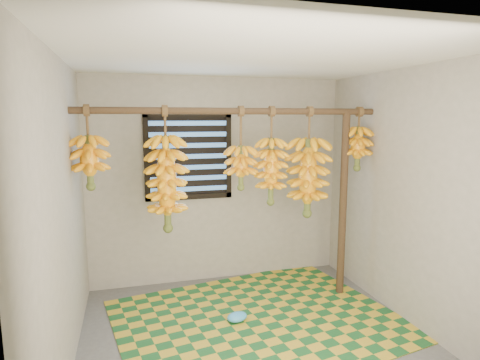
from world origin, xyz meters
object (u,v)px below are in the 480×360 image
object	(u,v)px
banana_bunch_d	(271,171)
banana_bunch_e	(308,177)
plastic_bag	(237,317)
woven_mat	(258,320)
support_post	(343,205)
banana_bunch_c	(241,167)
banana_bunch_a	(90,162)
banana_bunch_f	(358,148)
banana_bunch_b	(167,184)

from	to	relation	value
banana_bunch_d	banana_bunch_e	size ratio (longest dim) A/B	0.87
plastic_bag	banana_bunch_e	bearing A→B (deg)	20.40
woven_mat	banana_bunch_d	xyz separation A→B (m)	(0.24, 0.34, 1.40)
woven_mat	plastic_bag	bearing A→B (deg)	174.10
support_post	banana_bunch_c	bearing A→B (deg)	180.00
woven_mat	banana_bunch_e	world-z (taller)	banana_bunch_e
banana_bunch_d	banana_bunch_c	bearing A→B (deg)	180.00
banana_bunch_a	banana_bunch_d	distance (m)	1.72
banana_bunch_e	banana_bunch_f	bearing A→B (deg)	-0.00
woven_mat	plastic_bag	size ratio (longest dim) A/B	12.54
plastic_bag	banana_bunch_c	xyz separation A→B (m)	(0.13, 0.32, 1.40)
plastic_bag	banana_bunch_f	distance (m)	2.14
banana_bunch_e	banana_bunch_f	xyz separation A→B (m)	(0.57, -0.00, 0.29)
banana_bunch_a	banana_bunch_d	bearing A→B (deg)	0.00
woven_mat	banana_bunch_e	size ratio (longest dim) A/B	2.30
banana_bunch_d	banana_bunch_e	world-z (taller)	same
banana_bunch_e	banana_bunch_c	bearing A→B (deg)	-180.00
woven_mat	banana_bunch_c	size ratio (longest dim) A/B	3.18
woven_mat	banana_bunch_a	size ratio (longest dim) A/B	3.50
banana_bunch_e	woven_mat	bearing A→B (deg)	-152.34
support_post	woven_mat	size ratio (longest dim) A/B	0.77
banana_bunch_b	banana_bunch_f	world-z (taller)	same
support_post	banana_bunch_e	size ratio (longest dim) A/B	1.77
woven_mat	plastic_bag	xyz separation A→B (m)	(-0.21, 0.02, 0.05)
support_post	banana_bunch_e	distance (m)	0.53
plastic_bag	banana_bunch_e	size ratio (longest dim) A/B	0.18
banana_bunch_d	banana_bunch_f	xyz separation A→B (m)	(0.98, 0.00, 0.21)
banana_bunch_b	banana_bunch_e	world-z (taller)	same
plastic_bag	banana_bunch_f	xyz separation A→B (m)	(1.43, 0.32, 1.56)
banana_bunch_a	banana_bunch_c	size ratio (longest dim) A/B	0.91
banana_bunch_b	banana_bunch_f	bearing A→B (deg)	0.00
banana_bunch_f	banana_bunch_b	bearing A→B (deg)	180.00
plastic_bag	banana_bunch_e	world-z (taller)	banana_bunch_e
plastic_bag	banana_bunch_e	distance (m)	1.56
banana_bunch_a	banana_bunch_c	xyz separation A→B (m)	(1.40, 0.00, -0.09)
woven_mat	banana_bunch_d	distance (m)	1.46
support_post	banana_bunch_e	bearing A→B (deg)	180.00
plastic_bag	banana_bunch_a	size ratio (longest dim) A/B	0.28
banana_bunch_a	banana_bunch_e	size ratio (longest dim) A/B	0.66
plastic_bag	banana_bunch_d	bearing A→B (deg)	35.62
banana_bunch_a	banana_bunch_e	xyz separation A→B (m)	(2.13, 0.00, -0.23)
banana_bunch_b	plastic_bag	bearing A→B (deg)	-27.83
plastic_bag	banana_bunch_a	bearing A→B (deg)	166.03
plastic_bag	banana_bunch_d	size ratio (longest dim) A/B	0.21
banana_bunch_e	banana_bunch_f	distance (m)	0.64
woven_mat	banana_bunch_a	xyz separation A→B (m)	(-1.48, 0.34, 1.54)
plastic_bag	support_post	bearing A→B (deg)	13.96
woven_mat	banana_bunch_b	size ratio (longest dim) A/B	2.20
banana_bunch_a	banana_bunch_b	xyz separation A→B (m)	(0.67, 0.00, -0.23)
banana_bunch_a	banana_bunch_c	world-z (taller)	same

